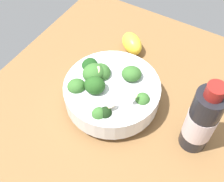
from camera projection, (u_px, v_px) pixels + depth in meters
ground_plane at (134, 119)px, 59.61cm from camera, size 64.69×64.69×3.92cm
bowl_of_broccoli at (111, 91)px, 56.60cm from camera, size 19.19×19.19×9.49cm
lemon_wedge at (132, 43)px, 67.64cm from camera, size 7.19×7.78×4.43cm
bottle_tall at (201, 122)px, 48.31cm from camera, size 5.25×5.25×16.82cm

